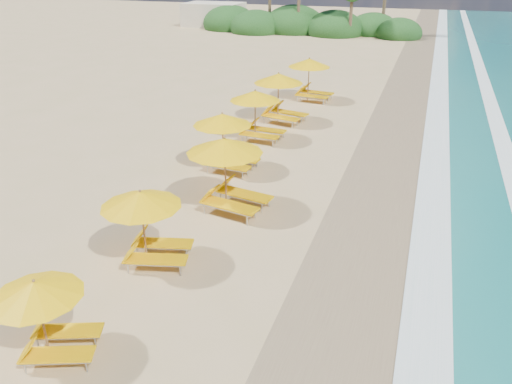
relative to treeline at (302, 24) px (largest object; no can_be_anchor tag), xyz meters
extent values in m
plane|color=tan|center=(9.94, -45.51, -1.00)|extent=(160.00, 160.00, 0.00)
cube|color=#8C7753|center=(13.94, -45.51, -0.99)|extent=(4.00, 160.00, 0.01)
cube|color=white|center=(15.44, -45.51, -0.97)|extent=(1.20, 160.00, 0.01)
cylinder|color=olive|center=(7.50, -52.66, -0.04)|extent=(0.05, 0.05, 1.91)
cone|color=#F9BA05|center=(7.50, -52.66, 0.75)|extent=(2.54, 2.54, 0.38)
sphere|color=olive|center=(7.50, -52.66, 0.97)|extent=(0.07, 0.07, 0.07)
cylinder|color=olive|center=(7.64, -48.60, 0.10)|extent=(0.05, 0.05, 2.19)
cone|color=#F9BA05|center=(7.64, -48.60, 1.01)|extent=(2.76, 2.76, 0.44)
sphere|color=olive|center=(7.64, -48.60, 1.26)|extent=(0.08, 0.08, 0.08)
cylinder|color=olive|center=(8.53, -44.64, 0.27)|extent=(0.06, 0.06, 2.53)
cone|color=#F9BA05|center=(8.53, -44.64, 1.32)|extent=(3.02, 3.02, 0.51)
sphere|color=olive|center=(8.53, -44.64, 1.61)|extent=(0.09, 0.09, 0.09)
cylinder|color=olive|center=(7.09, -41.34, 0.17)|extent=(0.06, 0.06, 2.33)
cone|color=#F9BA05|center=(7.09, -41.34, 1.14)|extent=(2.58, 2.58, 0.47)
sphere|color=olive|center=(7.09, -41.34, 1.40)|extent=(0.08, 0.08, 0.08)
cylinder|color=olive|center=(7.09, -37.31, 0.17)|extent=(0.06, 0.06, 2.33)
cone|color=#F9BA05|center=(7.09, -37.31, 1.14)|extent=(2.57, 2.57, 0.47)
sphere|color=olive|center=(7.09, -37.31, 1.40)|extent=(0.08, 0.08, 0.08)
cylinder|color=olive|center=(7.29, -34.13, 0.26)|extent=(0.06, 0.06, 2.52)
cone|color=#F9BA05|center=(7.29, -34.13, 1.31)|extent=(3.09, 3.09, 0.51)
sphere|color=olive|center=(7.29, -34.13, 1.59)|extent=(0.09, 0.09, 0.09)
cylinder|color=olive|center=(7.78, -29.28, 0.24)|extent=(0.06, 0.06, 2.48)
cone|color=#F9BA05|center=(7.78, -29.28, 1.27)|extent=(2.83, 2.83, 0.50)
sphere|color=olive|center=(7.78, -29.28, 1.55)|extent=(0.09, 0.09, 0.09)
ellipsoid|color=#163D14|center=(3.94, -0.51, -0.37)|extent=(6.40, 6.40, 4.16)
ellipsoid|color=#163D14|center=(-1.06, 0.49, -0.29)|extent=(7.20, 7.20, 4.68)
ellipsoid|color=#163D14|center=(-5.06, -1.51, -0.41)|extent=(6.00, 6.00, 3.90)
ellipsoid|color=#163D14|center=(7.94, 1.49, -0.45)|extent=(5.60, 5.60, 3.64)
ellipsoid|color=#163D14|center=(-9.06, 0.49, -0.35)|extent=(6.60, 6.60, 4.29)
ellipsoid|color=#163D14|center=(10.94, -0.51, -0.51)|extent=(5.00, 5.00, 3.25)
cylinder|color=brown|center=(5.94, -2.51, 1.50)|extent=(0.36, 0.36, 5.00)
cylinder|color=brown|center=(-0.06, -1.51, 1.80)|extent=(0.36, 0.36, 5.60)
cylinder|color=brown|center=(-4.06, 0.49, 2.10)|extent=(0.36, 0.36, 6.20)
cylinder|color=brown|center=(8.94, 1.49, 2.40)|extent=(0.36, 0.36, 6.80)
cube|color=beige|center=(-12.06, 2.49, 0.40)|extent=(7.00, 5.00, 2.80)
camera|label=1|loc=(14.68, -59.41, 7.06)|focal=35.50mm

